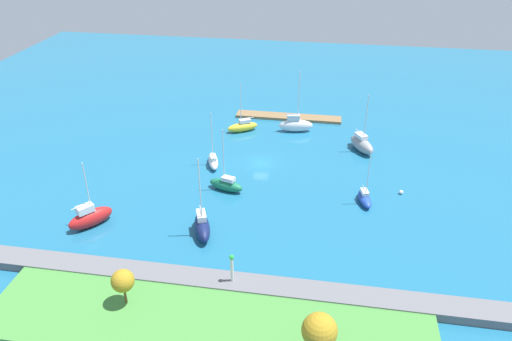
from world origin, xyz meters
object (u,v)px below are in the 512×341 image
at_px(sailboat_white_along_channel, 296,125).
at_px(sailboat_white_lone_north, 213,161).
at_px(sailboat_red_far_north, 90,217).
at_px(mooring_buoy_white, 401,192).
at_px(park_tree_midwest, 123,281).
at_px(pier_dock, 288,117).
at_px(sailboat_blue_west_end, 365,198).
at_px(sailboat_green_outer_mooring, 226,184).
at_px(sailboat_gray_far_south, 362,144).
at_px(sailboat_navy_lone_south, 202,226).
at_px(sailboat_yellow_inner_mooring, 243,126).
at_px(park_tree_mideast, 319,331).
at_px(harbor_beacon, 232,266).

height_order(sailboat_white_along_channel, sailboat_white_lone_north, sailboat_white_along_channel).
height_order(sailboat_red_far_north, mooring_buoy_white, sailboat_red_far_north).
xyz_separation_m(park_tree_midwest, sailboat_white_along_channel, (-14.02, -49.55, -2.69)).
xyz_separation_m(pier_dock, sailboat_blue_west_end, (-14.50, 29.58, 0.53)).
bearing_deg(sailboat_green_outer_mooring, sailboat_white_along_channel, -93.62).
bearing_deg(sailboat_green_outer_mooring, sailboat_gray_far_south, -124.33).
relative_size(sailboat_white_along_channel, sailboat_green_outer_mooring, 1.16).
distance_m(sailboat_blue_west_end, sailboat_navy_lone_south, 24.60).
relative_size(sailboat_red_far_north, sailboat_yellow_inner_mooring, 0.99).
distance_m(pier_dock, sailboat_white_lone_north, 24.43).
height_order(sailboat_yellow_inner_mooring, sailboat_white_lone_north, sailboat_yellow_inner_mooring).
height_order(park_tree_midwest, mooring_buoy_white, park_tree_midwest).
distance_m(sailboat_white_lone_north, mooring_buoy_white, 30.87).
bearing_deg(sailboat_blue_west_end, sailboat_red_far_north, -85.20).
distance_m(park_tree_midwest, sailboat_red_far_north, 18.08).
distance_m(sailboat_blue_west_end, sailboat_white_lone_north, 26.04).
height_order(park_tree_mideast, park_tree_midwest, park_tree_mideast).
bearing_deg(sailboat_blue_west_end, pier_dock, -166.85).
distance_m(park_tree_midwest, sailboat_yellow_inner_mooring, 48.17).
xyz_separation_m(pier_dock, sailboat_white_lone_north, (10.43, 22.08, 0.65)).
distance_m(park_tree_mideast, sailboat_green_outer_mooring, 34.16).
bearing_deg(sailboat_gray_far_south, sailboat_green_outer_mooring, -81.28).
bearing_deg(sailboat_red_far_north, mooring_buoy_white, -30.82).
relative_size(sailboat_white_along_channel, sailboat_navy_lone_south, 1.02).
bearing_deg(sailboat_white_along_channel, mooring_buoy_white, -57.16).
height_order(sailboat_red_far_north, sailboat_white_lone_north, sailboat_red_far_north).
relative_size(sailboat_gray_far_south, sailboat_green_outer_mooring, 1.04).
bearing_deg(sailboat_navy_lone_south, sailboat_gray_far_south, 121.52).
xyz_separation_m(sailboat_red_far_north, sailboat_green_outer_mooring, (-16.46, -12.14, -0.36)).
distance_m(sailboat_blue_west_end, mooring_buoy_white, 6.61).
distance_m(pier_dock, sailboat_white_along_channel, 6.55).
xyz_separation_m(sailboat_yellow_inner_mooring, sailboat_navy_lone_south, (-0.76, 33.15, 0.25)).
bearing_deg(sailboat_yellow_inner_mooring, park_tree_midwest, 55.28).
xyz_separation_m(pier_dock, park_tree_mideast, (-9.11, 59.61, 4.36)).
height_order(pier_dock, harbor_beacon, harbor_beacon).
xyz_separation_m(harbor_beacon, sailboat_white_lone_north, (9.25, -28.43, -2.37)).
xyz_separation_m(park_tree_mideast, park_tree_midwest, (21.12, -3.92, -0.54)).
xyz_separation_m(sailboat_white_along_channel, sailboat_yellow_inner_mooring, (10.09, 1.63, -0.38)).
bearing_deg(sailboat_navy_lone_south, park_tree_mideast, 20.15).
relative_size(harbor_beacon, sailboat_red_far_north, 0.38).
xyz_separation_m(sailboat_white_lone_north, mooring_buoy_white, (-30.59, 4.11, -0.60)).
relative_size(pier_dock, sailboat_white_along_channel, 1.79).
bearing_deg(sailboat_blue_west_end, sailboat_yellow_inner_mooring, -146.97).
height_order(sailboat_yellow_inner_mooring, mooring_buoy_white, sailboat_yellow_inner_mooring).
bearing_deg(mooring_buoy_white, park_tree_mideast, 71.70).
bearing_deg(sailboat_green_outer_mooring, sailboat_yellow_inner_mooring, -69.45).
height_order(sailboat_white_along_channel, sailboat_red_far_north, sailboat_white_along_channel).
distance_m(harbor_beacon, sailboat_red_far_north, 23.66).
bearing_deg(pier_dock, sailboat_white_along_channel, 108.10).
distance_m(sailboat_gray_far_south, mooring_buoy_white, 14.97).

